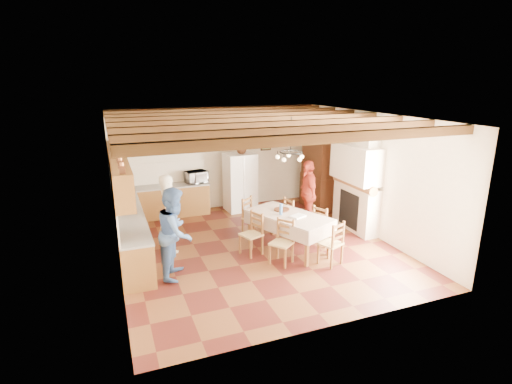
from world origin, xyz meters
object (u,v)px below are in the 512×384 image
at_px(chair_right_far, 294,216).
at_px(chair_end_far, 253,217).
at_px(chair_left_far, 251,234).
at_px(chair_left_near, 281,242).
at_px(microwave, 196,177).
at_px(person_woman_red, 308,193).
at_px(chair_end_near, 331,243).
at_px(person_man, 169,213).
at_px(person_woman_blue, 176,233).
at_px(refrigerator, 240,182).
at_px(hutch, 318,171).
at_px(chair_right_near, 324,225).
at_px(dining_table, 289,218).

height_order(chair_right_far, chair_end_far, same).
relative_size(chair_left_far, chair_right_far, 1.00).
bearing_deg(chair_right_far, chair_left_near, 134.95).
bearing_deg(microwave, person_woman_red, -55.18).
bearing_deg(chair_end_near, person_man, -54.94).
distance_m(chair_right_far, person_woman_red, 0.87).
height_order(chair_end_far, person_woman_blue, person_woman_blue).
bearing_deg(refrigerator, chair_end_near, -85.62).
distance_m(hutch, chair_end_far, 2.97).
bearing_deg(person_woman_red, chair_right_near, 0.93).
distance_m(refrigerator, chair_right_far, 2.43).
height_order(chair_end_far, person_man, person_man).
bearing_deg(person_woman_red, chair_right_far, -41.31).
xyz_separation_m(chair_right_near, person_man, (-3.41, 0.92, 0.41)).
relative_size(refrigerator, chair_end_near, 1.76).
distance_m(person_man, person_woman_red, 3.67).
bearing_deg(chair_right_near, chair_left_near, 89.96).
relative_size(hutch, chair_left_far, 2.35).
bearing_deg(refrigerator, person_woman_blue, -129.90).
xyz_separation_m(chair_left_near, person_woman_blue, (-2.13, 0.29, 0.42)).
distance_m(refrigerator, person_man, 3.27).
height_order(chair_right_near, person_man, person_man).
relative_size(hutch, chair_right_far, 2.35).
xyz_separation_m(chair_end_near, person_woman_red, (0.65, 2.23, 0.40)).
bearing_deg(refrigerator, person_woman_red, -60.11).
relative_size(dining_table, person_man, 1.20).
height_order(hutch, chair_left_near, hutch).
distance_m(person_woman_blue, microwave, 3.82).
distance_m(hutch, chair_right_far, 2.39).
height_order(chair_right_near, chair_end_far, same).
distance_m(chair_right_near, microwave, 4.04).
distance_m(chair_left_near, chair_right_far, 1.70).
relative_size(chair_end_near, person_woman_blue, 0.53).
distance_m(refrigerator, chair_left_far, 3.16).
bearing_deg(chair_left_far, chair_end_far, 136.95).
height_order(person_woman_red, microwave, person_woman_red).
distance_m(chair_right_far, person_man, 3.06).
relative_size(refrigerator, person_woman_red, 0.96).
bearing_deg(person_woman_blue, refrigerator, -13.15).
height_order(chair_left_near, microwave, microwave).
distance_m(chair_right_near, chair_right_far, 0.88).
bearing_deg(hutch, chair_end_near, -116.64).
xyz_separation_m(dining_table, person_man, (-2.52, 0.88, 0.14)).
bearing_deg(person_man, refrigerator, -56.35).
height_order(refrigerator, chair_left_far, refrigerator).
relative_size(chair_right_near, chair_end_far, 1.00).
bearing_deg(person_woman_red, refrigerator, -134.58).
bearing_deg(chair_left_far, chair_right_far, 96.14).
distance_m(hutch, chair_end_near, 3.85).
bearing_deg(chair_end_near, person_woman_blue, -35.03).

